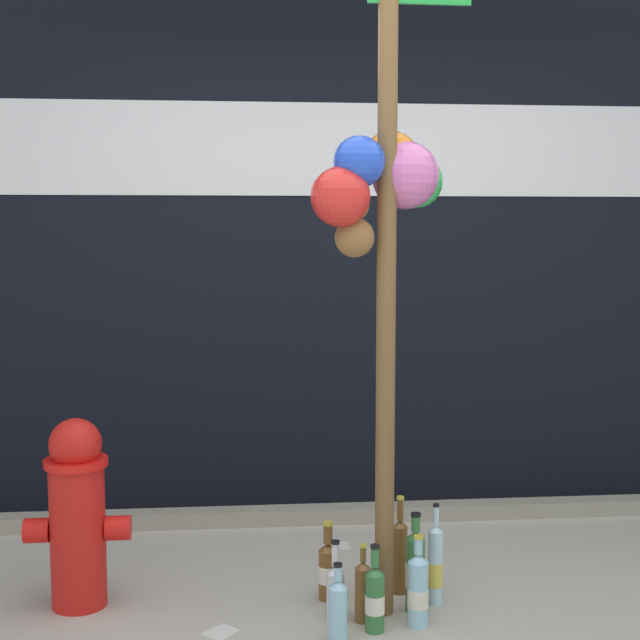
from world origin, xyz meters
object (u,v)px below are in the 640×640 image
Objects in this scene: bottle_1 at (375,598)px; bottle_8 at (418,590)px; bottle_3 at (415,570)px; bottle_6 at (400,554)px; bottle_2 at (328,569)px; fire_hydrant at (77,512)px; bottle_0 at (335,590)px; bottle_5 at (435,565)px; memorial_post at (385,148)px; bottle_4 at (338,609)px; bottle_7 at (363,590)px.

bottle_1 is 0.94× the size of bottle_8.
bottle_6 is (-0.03, 0.18, 0.00)m from bottle_3.
bottle_2 is 0.42m from bottle_8.
fire_hydrant is 2.28× the size of bottle_1.
bottle_5 is (0.41, 0.10, 0.04)m from bottle_0.
memorial_post is 1.65m from bottle_5.
fire_hydrant is 2.15× the size of bottle_8.
bottle_3 reaches higher than bottle_8.
bottle_1 is 0.38m from bottle_6.
bottle_5 is 0.22m from bottle_8.
bottle_4 is at bearing -90.43° from bottle_2.
bottle_6 is at bearing 92.29° from bottle_8.
fire_hydrant is at bearing 172.37° from bottle_3.
bottle_8 is (0.17, 0.03, 0.01)m from bottle_1.
bottle_7 is at bearing -156.41° from bottle_5.
bottle_0 is 0.37m from bottle_6.
bottle_6 is 1.34× the size of bottle_7.
bottle_5 is 1.17× the size of bottle_8.
bottle_5 reaches higher than bottle_1.
bottle_8 is at bearing 10.36° from bottle_1.
bottle_6 is at bearing 65.35° from bottle_1.
fire_hydrant is 2.58× the size of bottle_4.
bottle_0 is at bearing -165.77° from bottle_5.
bottle_0 is 0.76× the size of bottle_6.
bottle_5 is 0.34m from bottle_7.
bottle_8 is at bearing -15.60° from bottle_7.
bottle_0 is 0.19m from bottle_2.
memorial_post reaches higher than bottle_4.
bottle_8 is at bearing -41.36° from bottle_2.
bottle_8 reaches higher than bottle_0.
bottle_3 is (0.19, 0.16, 0.04)m from bottle_1.
bottle_1 is at bearing -169.64° from bottle_8.
fire_hydrant is (-1.20, 0.15, -1.41)m from memorial_post.
bottle_3 is at bearing 19.12° from bottle_7.
bottle_5 is at bearing 34.56° from bottle_4.
fire_hydrant is 1.10m from bottle_4.
bottle_2 is (-0.14, 0.31, -0.00)m from bottle_1.
bottle_7 is (-0.22, -0.08, -0.04)m from bottle_3.
bottle_0 is 0.94× the size of bottle_1.
bottle_4 is (-0.00, -0.38, -0.00)m from bottle_2.
bottle_0 is 0.97× the size of bottle_2.
bottle_4 is 0.72× the size of bottle_5.
bottle_6 reaches higher than bottle_3.
bottle_0 is 0.88× the size of bottle_8.
bottle_5 is (0.09, 0.06, -0.01)m from bottle_3.
bottle_3 is 1.34× the size of bottle_4.
memorial_post is at bearing 51.41° from bottle_4.
bottle_3 is 0.13m from bottle_8.
bottle_2 is 0.91× the size of bottle_8.
bottle_8 reaches higher than bottle_2.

